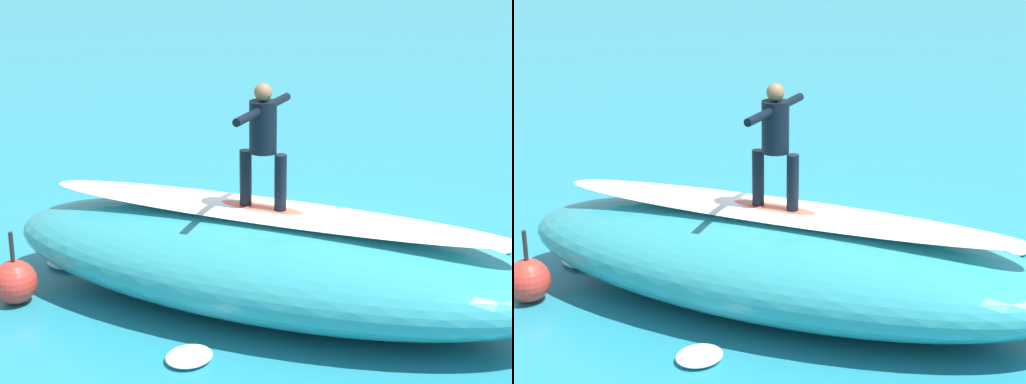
{
  "view_description": "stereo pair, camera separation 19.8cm",
  "coord_description": "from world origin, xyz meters",
  "views": [
    {
      "loc": [
        -0.71,
        13.18,
        5.51
      ],
      "look_at": [
        0.83,
        0.51,
        1.17
      ],
      "focal_mm": 62.83,
      "sensor_mm": 36.0,
      "label": 1
    },
    {
      "loc": [
        -0.91,
        13.16,
        5.51
      ],
      "look_at": [
        0.83,
        0.51,
        1.17
      ],
      "focal_mm": 62.83,
      "sensor_mm": 36.0,
      "label": 2
    }
  ],
  "objects": [
    {
      "name": "surfer_paddling",
      "position": [
        1.21,
        -0.91,
        0.22
      ],
      "size": [
        1.7,
        0.63,
        0.31
      ],
      "rotation": [
        0.0,
        0.0,
        2.92
      ],
      "color": "black",
      "rests_on": "surfboard_paddling"
    },
    {
      "name": "foam_patch_near",
      "position": [
        1.28,
        3.59,
        0.06
      ],
      "size": [
        0.79,
        0.82,
        0.12
      ],
      "primitive_type": "ellipsoid",
      "rotation": [
        0.0,
        0.0,
        1.04
      ],
      "color": "white",
      "rests_on": "ground_plane"
    },
    {
      "name": "buoy_marker",
      "position": [
        4.0,
        2.27,
        0.31
      ],
      "size": [
        0.62,
        0.62,
        1.06
      ],
      "color": "red",
      "rests_on": "ground_plane"
    },
    {
      "name": "wave_crest",
      "position": [
        0.44,
        1.93,
        0.68
      ],
      "size": [
        8.38,
        4.85,
        1.35
      ],
      "primitive_type": "ellipsoid",
      "rotation": [
        0.0,
        0.0,
        -0.26
      ],
      "color": "teal",
      "rests_on": "ground_plane"
    },
    {
      "name": "foam_patch_mid",
      "position": [
        -3.01,
        -0.45,
        0.07
      ],
      "size": [
        0.44,
        0.55,
        0.13
      ],
      "primitive_type": "ellipsoid",
      "rotation": [
        0.0,
        0.0,
        1.43
      ],
      "color": "white",
      "rests_on": "ground_plane"
    },
    {
      "name": "ground_plane",
      "position": [
        0.0,
        0.0,
        0.0
      ],
      "size": [
        120.0,
        120.0,
        0.0
      ],
      "primitive_type": "plane",
      "color": "teal"
    },
    {
      "name": "foam_patch_far",
      "position": [
        3.67,
        0.8,
        0.05
      ],
      "size": [
        0.96,
        0.98,
        0.09
      ],
      "primitive_type": "ellipsoid",
      "rotation": [
        0.0,
        0.0,
        1.85
      ],
      "color": "white",
      "rests_on": "ground_plane"
    },
    {
      "name": "surfer_riding",
      "position": [
        0.57,
        1.89,
        2.43
      ],
      "size": [
        0.65,
        1.56,
        1.69
      ],
      "rotation": [
        0.0,
        0.0,
        -0.31
      ],
      "color": "black",
      "rests_on": "surfboard_riding"
    },
    {
      "name": "wave_foam_lip",
      "position": [
        0.44,
        1.93,
        1.39
      ],
      "size": [
        6.74,
        2.72,
        0.08
      ],
      "primitive_type": "ellipsoid",
      "rotation": [
        0.0,
        0.0,
        -0.26
      ],
      "color": "white",
      "rests_on": "wave_crest"
    },
    {
      "name": "surfboard_paddling",
      "position": [
        1.09,
        -0.88,
        0.04
      ],
      "size": [
        2.19,
        1.0,
        0.08
      ],
      "primitive_type": "ellipsoid",
      "rotation": [
        0.0,
        0.0,
        2.92
      ],
      "color": "silver",
      "rests_on": "ground_plane"
    },
    {
      "name": "surfboard_riding",
      "position": [
        0.57,
        1.89,
        1.4
      ],
      "size": [
        2.27,
        1.19,
        0.09
      ],
      "primitive_type": "ellipsoid",
      "rotation": [
        0.0,
        0.0,
        -0.31
      ],
      "color": "#E0563D",
      "rests_on": "wave_crest"
    }
  ]
}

